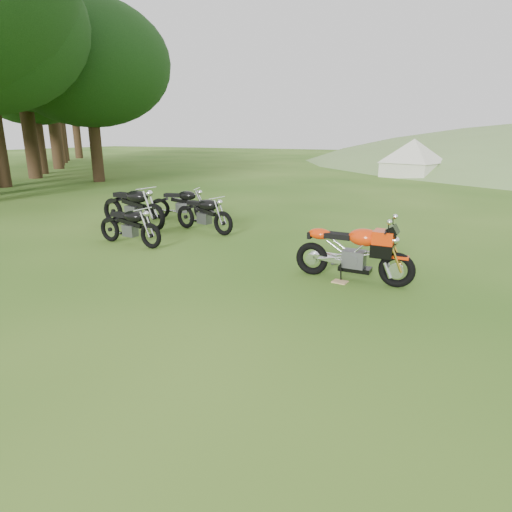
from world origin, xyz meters
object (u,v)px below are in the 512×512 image
at_px(vintage_moto_a, 129,225).
at_px(vintage_moto_d, 181,203).
at_px(plywood_board, 340,282).
at_px(tent_left, 413,156).
at_px(vintage_moto_b, 132,206).
at_px(vintage_moto_c, 204,213).
at_px(sport_motorcycle, 354,248).

xyz_separation_m(vintage_moto_a, vintage_moto_d, (-0.67, 2.83, 0.03)).
bearing_deg(plywood_board, vintage_moto_d, 149.37).
xyz_separation_m(plywood_board, tent_left, (-1.21, 18.98, 1.13)).
height_order(plywood_board, vintage_moto_b, vintage_moto_b).
bearing_deg(plywood_board, vintage_moto_c, 151.55).
xyz_separation_m(sport_motorcycle, vintage_moto_c, (-4.16, 1.99, -0.08)).
height_order(vintage_moto_c, tent_left, tent_left).
bearing_deg(sport_motorcycle, vintage_moto_a, 178.57).
bearing_deg(plywood_board, vintage_moto_b, 163.14).
distance_m(sport_motorcycle, vintage_moto_b, 6.26).
bearing_deg(tent_left, vintage_moto_b, -86.62).
bearing_deg(tent_left, plywood_board, -67.70).
bearing_deg(vintage_moto_b, plywood_board, -9.58).
height_order(sport_motorcycle, vintage_moto_d, sport_motorcycle).
xyz_separation_m(sport_motorcycle, vintage_moto_d, (-5.55, 3.02, -0.08)).
height_order(vintage_moto_d, tent_left, tent_left).
xyz_separation_m(vintage_moto_a, vintage_moto_c, (0.72, 1.80, 0.03)).
distance_m(vintage_moto_b, vintage_moto_c, 1.93).
bearing_deg(tent_left, vintage_moto_a, -82.09).
relative_size(plywood_board, vintage_moto_a, 0.14).
xyz_separation_m(vintage_moto_c, vintage_moto_d, (-1.39, 1.03, -0.00)).
relative_size(vintage_moto_c, vintage_moto_d, 1.00).
bearing_deg(vintage_moto_b, tent_left, 82.02).
xyz_separation_m(sport_motorcycle, plywood_board, (-0.14, -0.18, -0.55)).
bearing_deg(tent_left, vintage_moto_c, -80.83).
height_order(vintage_moto_b, vintage_moto_c, vintage_moto_b).
relative_size(vintage_moto_b, vintage_moto_c, 1.19).
relative_size(sport_motorcycle, vintage_moto_b, 0.87).
distance_m(sport_motorcycle, tent_left, 18.86).
xyz_separation_m(vintage_moto_c, tent_left, (2.81, 16.81, 0.66)).
relative_size(plywood_board, tent_left, 0.09).
relative_size(plywood_board, vintage_moto_c, 0.13).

